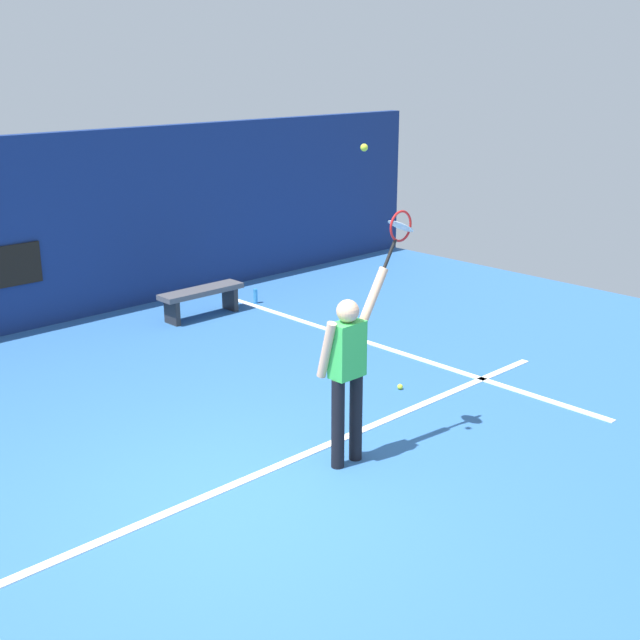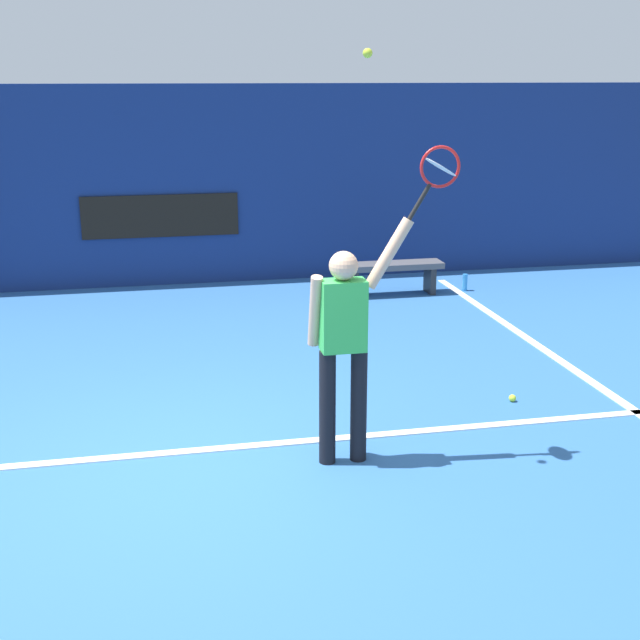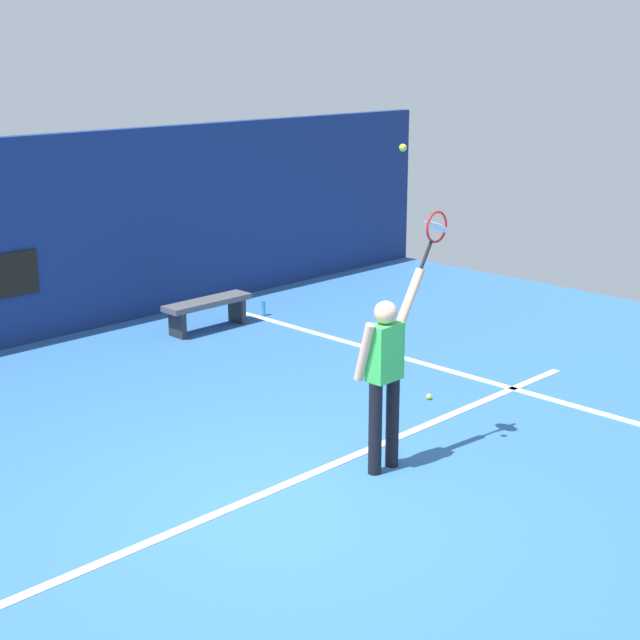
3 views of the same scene
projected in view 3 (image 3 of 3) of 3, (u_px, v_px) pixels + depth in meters
ground_plane at (283, 504)px, 8.73m from camera, size 18.00×18.00×0.00m
court_baseline at (263, 494)px, 8.91m from camera, size 10.00×0.10×0.01m
court_sideline at (402, 358)px, 12.84m from camera, size 0.10×7.00×0.01m
tennis_player at (385, 371)px, 9.19m from camera, size 0.78×0.31×1.93m
tennis_racket at (435, 230)px, 9.33m from camera, size 0.46×0.27×0.61m
tennis_ball at (403, 148)px, 8.70m from camera, size 0.07×0.07×0.07m
court_bench at (208, 307)px, 14.05m from camera, size 1.40×0.36×0.45m
water_bottle at (263, 308)px, 14.84m from camera, size 0.07×0.07×0.24m
spare_ball at (429, 397)px, 11.33m from camera, size 0.07×0.07×0.07m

